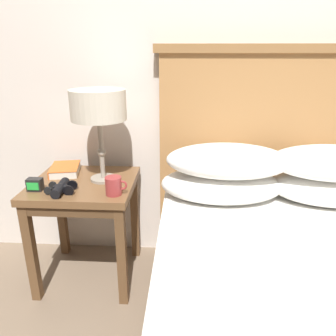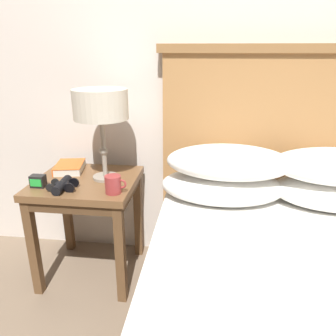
% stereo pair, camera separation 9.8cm
% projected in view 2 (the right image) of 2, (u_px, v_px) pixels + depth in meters
% --- Properties ---
extents(wall_back, '(8.00, 0.06, 2.60)m').
position_uv_depth(wall_back, '(221.00, 29.00, 1.66)').
color(wall_back, silver).
rests_on(wall_back, ground_plane).
extents(nightstand, '(0.52, 0.48, 0.57)m').
position_uv_depth(nightstand, '(87.00, 194.00, 1.73)').
color(nightstand, brown).
rests_on(nightstand, ground_plane).
extents(bed, '(1.25, 1.98, 1.23)m').
position_uv_depth(bed, '(303.00, 326.00, 1.12)').
color(bed, brown).
rests_on(bed, ground_plane).
extents(table_lamp, '(0.27, 0.27, 0.46)m').
position_uv_depth(table_lamp, '(101.00, 107.00, 1.58)').
color(table_lamp, gray).
rests_on(table_lamp, nightstand).
extents(book_on_nightstand, '(0.18, 0.22, 0.04)m').
position_uv_depth(book_on_nightstand, '(69.00, 167.00, 1.81)').
color(book_on_nightstand, silver).
rests_on(book_on_nightstand, nightstand).
extents(binoculars_pair, '(0.14, 0.16, 0.05)m').
position_uv_depth(binoculars_pair, '(62.00, 185.00, 1.57)').
color(binoculars_pair, black).
rests_on(binoculars_pair, nightstand).
extents(coffee_mug, '(0.10, 0.08, 0.08)m').
position_uv_depth(coffee_mug, '(113.00, 184.00, 1.52)').
color(coffee_mug, '#993333').
rests_on(coffee_mug, nightstand).
extents(alarm_clock, '(0.07, 0.05, 0.06)m').
position_uv_depth(alarm_clock, '(38.00, 181.00, 1.59)').
color(alarm_clock, black).
rests_on(alarm_clock, nightstand).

